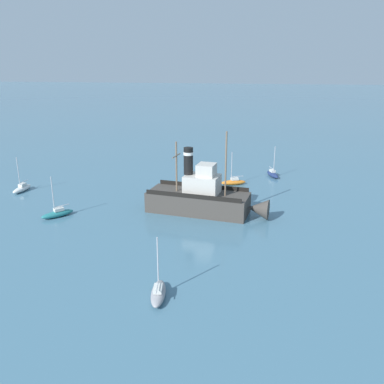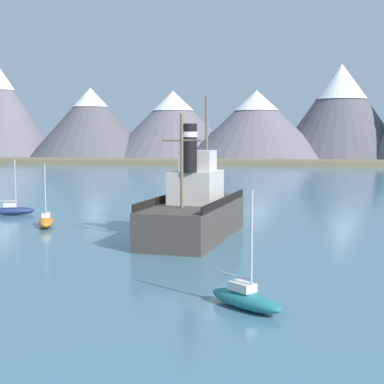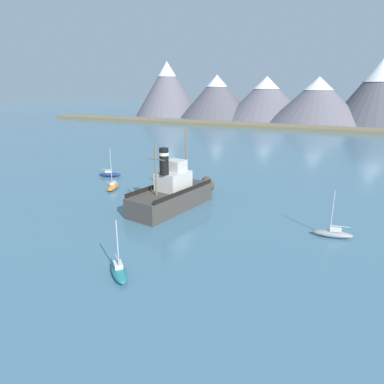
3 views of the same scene
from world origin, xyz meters
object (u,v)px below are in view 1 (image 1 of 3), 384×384
Objects in this scene: old_tugboat at (203,198)px; sailboat_white at (22,188)px; sailboat_orange at (233,182)px; sailboat_grey at (158,293)px; sailboat_teal at (58,213)px; sailboat_navy at (273,174)px.

old_tugboat is 26.44m from sailboat_white.
sailboat_orange and sailboat_grey have the same top height.
old_tugboat is 17.12m from sailboat_teal.
sailboat_white is at bearing -68.59° from sailboat_navy.
sailboat_navy and sailboat_white have the same top height.
old_tugboat is 3.01× the size of sailboat_teal.
old_tugboat is 3.01× the size of sailboat_navy.
old_tugboat is 18.97m from sailboat_grey.
old_tugboat is at bearing -25.98° from sailboat_navy.
old_tugboat reaches higher than sailboat_teal.
sailboat_orange is 30.00m from sailboat_white.
sailboat_grey is at bearing -14.31° from sailboat_navy.
sailboat_orange and sailboat_navy have the same top height.
sailboat_grey is (14.59, 15.77, 0.00)m from sailboat_teal.
sailboat_white is (13.60, -34.68, 0.00)m from sailboat_navy.
sailboat_teal is 1.00× the size of sailboat_grey.
old_tugboat is at bearing 177.77° from sailboat_grey.
sailboat_orange and sailboat_white have the same top height.
sailboat_orange is 1.00× the size of sailboat_grey.
sailboat_navy is at bearing 165.69° from sailboat_grey.
sailboat_grey is (18.91, -0.74, -1.40)m from old_tugboat.
sailboat_navy is at bearing 111.41° from sailboat_white.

